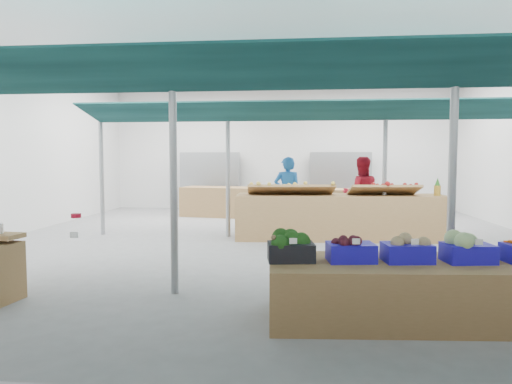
# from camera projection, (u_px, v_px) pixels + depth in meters

# --- Properties ---
(floor) EXTENTS (13.00, 13.00, 0.00)m
(floor) POSITION_uv_depth(u_px,v_px,m) (270.00, 241.00, 9.91)
(floor) COLOR slate
(floor) RESTS_ON ground
(hall) EXTENTS (13.00, 13.00, 13.00)m
(hall) POSITION_uv_depth(u_px,v_px,m) (274.00, 124.00, 11.15)
(hall) COLOR silver
(hall) RESTS_ON ground
(pole_grid) EXTENTS (10.00, 4.60, 3.00)m
(pole_grid) POSITION_uv_depth(u_px,v_px,m) (307.00, 157.00, 7.97)
(pole_grid) COLOR gray
(pole_grid) RESTS_ON floor
(awnings) EXTENTS (9.50, 7.08, 0.30)m
(awnings) POSITION_uv_depth(u_px,v_px,m) (307.00, 101.00, 7.90)
(awnings) COLOR black
(awnings) RESTS_ON pole_grid
(back_shelving_left) EXTENTS (2.00, 0.50, 2.00)m
(back_shelving_left) POSITION_uv_depth(u_px,v_px,m) (211.00, 182.00, 16.04)
(back_shelving_left) COLOR #B23F33
(back_shelving_left) RESTS_ON floor
(back_shelving_right) EXTENTS (2.00, 0.50, 2.00)m
(back_shelving_right) POSITION_uv_depth(u_px,v_px,m) (340.00, 182.00, 15.60)
(back_shelving_right) COLOR #B23F33
(back_shelving_right) RESTS_ON floor
(veg_counter) EXTENTS (3.42, 1.33, 0.65)m
(veg_counter) POSITION_uv_depth(u_px,v_px,m) (423.00, 291.00, 4.96)
(veg_counter) COLOR brown
(veg_counter) RESTS_ON floor
(fruit_counter) EXTENTS (4.64, 1.29, 0.98)m
(fruit_counter) POSITION_uv_depth(u_px,v_px,m) (340.00, 217.00, 10.15)
(fruit_counter) COLOR brown
(fruit_counter) RESTS_ON floor
(far_counter) EXTENTS (5.19, 1.89, 0.92)m
(far_counter) POSITION_uv_depth(u_px,v_px,m) (263.00, 203.00, 13.89)
(far_counter) COLOR brown
(far_counter) RESTS_ON floor
(vendor_left) EXTENTS (0.69, 0.47, 1.84)m
(vendor_left) POSITION_uv_depth(u_px,v_px,m) (287.00, 194.00, 11.33)
(vendor_left) COLOR #18549D
(vendor_left) RESTS_ON floor
(vendor_right) EXTENTS (0.92, 0.73, 1.84)m
(vendor_right) POSITION_uv_depth(u_px,v_px,m) (361.00, 194.00, 11.15)
(vendor_right) COLOR maroon
(vendor_right) RESTS_ON floor
(crate_broccoli) EXTENTS (0.54, 0.43, 0.35)m
(crate_broccoli) POSITION_uv_depth(u_px,v_px,m) (291.00, 247.00, 4.98)
(crate_broccoli) COLOR black
(crate_broccoli) RESTS_ON veg_counter
(crate_beets) EXTENTS (0.54, 0.43, 0.29)m
(crate_beets) POSITION_uv_depth(u_px,v_px,m) (351.00, 249.00, 4.96)
(crate_beets) COLOR #1910B5
(crate_beets) RESTS_ON veg_counter
(crate_celeriac) EXTENTS (0.54, 0.43, 0.31)m
(crate_celeriac) POSITION_uv_depth(u_px,v_px,m) (407.00, 249.00, 4.94)
(crate_celeriac) COLOR #1910B5
(crate_celeriac) RESTS_ON veg_counter
(crate_cabbage) EXTENTS (0.54, 0.43, 0.35)m
(crate_cabbage) POSITION_uv_depth(u_px,v_px,m) (468.00, 248.00, 4.92)
(crate_cabbage) COLOR #1910B5
(crate_cabbage) RESTS_ON veg_counter
(sparrow) EXTENTS (0.12, 0.09, 0.11)m
(sparrow) POSITION_uv_depth(u_px,v_px,m) (277.00, 240.00, 4.86)
(sparrow) COLOR brown
(sparrow) RESTS_ON crate_broccoli
(pole_ribbon) EXTENTS (0.12, 0.12, 0.28)m
(pole_ribbon) POSITION_uv_depth(u_px,v_px,m) (76.00, 217.00, 5.37)
(pole_ribbon) COLOR #AF0B22
(pole_ribbon) RESTS_ON pole_grid
(apple_heap_yellow) EXTENTS (1.95, 0.86, 0.27)m
(apple_heap_yellow) POSITION_uv_depth(u_px,v_px,m) (291.00, 188.00, 10.05)
(apple_heap_yellow) COLOR #997247
(apple_heap_yellow) RESTS_ON fruit_counter
(apple_heap_red) EXTENTS (1.56, 0.83, 0.27)m
(apple_heap_red) POSITION_uv_depth(u_px,v_px,m) (384.00, 188.00, 9.95)
(apple_heap_red) COLOR #997247
(apple_heap_red) RESTS_ON fruit_counter
(pineapple) EXTENTS (0.14, 0.14, 0.39)m
(pineapple) POSITION_uv_depth(u_px,v_px,m) (437.00, 187.00, 9.88)
(pineapple) COLOR #8C6019
(pineapple) RESTS_ON fruit_counter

